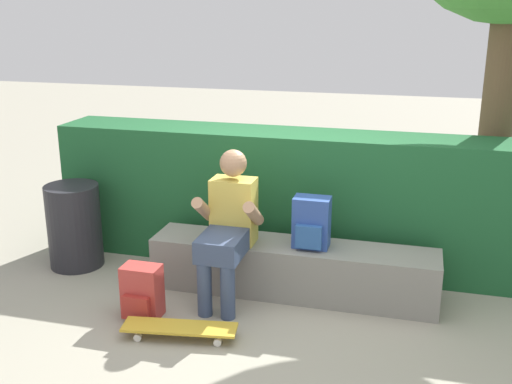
{
  "coord_description": "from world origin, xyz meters",
  "views": [
    {
      "loc": [
        0.88,
        -3.95,
        2.23
      ],
      "look_at": [
        -0.29,
        0.4,
        0.84
      ],
      "focal_mm": 42.82,
      "sensor_mm": 36.0,
      "label": 1
    }
  ],
  "objects_px": {
    "bench_main": "(292,269)",
    "skateboard_near_person": "(180,328)",
    "person_skater": "(228,223)",
    "backpack_on_bench": "(311,223)",
    "backpack_on_ground": "(142,292)",
    "trash_bin": "(74,226)"
  },
  "relations": [
    {
      "from": "bench_main",
      "to": "skateboard_near_person",
      "type": "height_order",
      "value": "bench_main"
    },
    {
      "from": "person_skater",
      "to": "backpack_on_bench",
      "type": "height_order",
      "value": "person_skater"
    },
    {
      "from": "bench_main",
      "to": "backpack_on_ground",
      "type": "height_order",
      "value": "bench_main"
    },
    {
      "from": "bench_main",
      "to": "person_skater",
      "type": "distance_m",
      "value": 0.66
    },
    {
      "from": "skateboard_near_person",
      "to": "trash_bin",
      "type": "distance_m",
      "value": 1.67
    },
    {
      "from": "person_skater",
      "to": "trash_bin",
      "type": "bearing_deg",
      "value": 170.35
    },
    {
      "from": "person_skater",
      "to": "backpack_on_bench",
      "type": "xyz_separation_m",
      "value": [
        0.61,
        0.2,
        -0.01
      ]
    },
    {
      "from": "person_skater",
      "to": "trash_bin",
      "type": "xyz_separation_m",
      "value": [
        -1.5,
        0.26,
        -0.26
      ]
    },
    {
      "from": "bench_main",
      "to": "backpack_on_ground",
      "type": "xyz_separation_m",
      "value": [
        -1.0,
        -0.66,
        -0.02
      ]
    },
    {
      "from": "trash_bin",
      "to": "person_skater",
      "type": "bearing_deg",
      "value": -9.65
    },
    {
      "from": "person_skater",
      "to": "backpack_on_bench",
      "type": "bearing_deg",
      "value": 18.05
    },
    {
      "from": "backpack_on_ground",
      "to": "trash_bin",
      "type": "bearing_deg",
      "value": 143.73
    },
    {
      "from": "person_skater",
      "to": "backpack_on_bench",
      "type": "distance_m",
      "value": 0.64
    },
    {
      "from": "person_skater",
      "to": "backpack_on_ground",
      "type": "bearing_deg",
      "value": -139.34
    },
    {
      "from": "bench_main",
      "to": "backpack_on_ground",
      "type": "bearing_deg",
      "value": -146.31
    },
    {
      "from": "trash_bin",
      "to": "skateboard_near_person",
      "type": "bearing_deg",
      "value": -34.51
    },
    {
      "from": "backpack_on_bench",
      "to": "person_skater",
      "type": "bearing_deg",
      "value": -161.95
    },
    {
      "from": "person_skater",
      "to": "backpack_on_bench",
      "type": "relative_size",
      "value": 2.93
    },
    {
      "from": "backpack_on_bench",
      "to": "bench_main",
      "type": "bearing_deg",
      "value": 176.24
    },
    {
      "from": "skateboard_near_person",
      "to": "backpack_on_bench",
      "type": "xyz_separation_m",
      "value": [
        0.76,
        0.87,
        0.54
      ]
    },
    {
      "from": "bench_main",
      "to": "person_skater",
      "type": "relative_size",
      "value": 1.94
    },
    {
      "from": "backpack_on_bench",
      "to": "backpack_on_ground",
      "type": "height_order",
      "value": "backpack_on_bench"
    }
  ]
}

